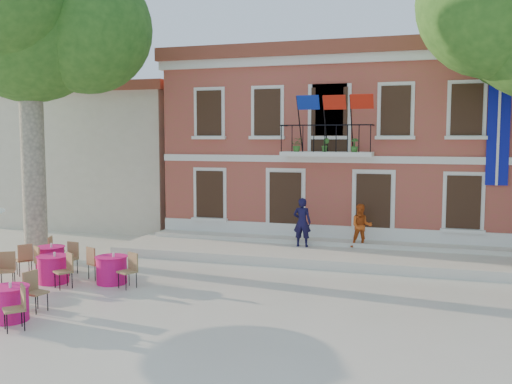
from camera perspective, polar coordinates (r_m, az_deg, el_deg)
The scene contains 11 objects.
ground at distance 15.91m, azimuth -3.87°, elevation -9.36°, with size 90.00×90.00×0.00m, color beige.
main_building at distance 24.60m, azimuth 8.92°, elevation 4.72°, with size 13.50×9.59×7.50m.
neighbor_west at distance 29.49m, azimuth -13.53°, elevation 3.64°, with size 9.40×9.40×6.40m.
terrace at distance 19.48m, azimuth 6.38°, elevation -6.18°, with size 14.00×3.40×0.30m, color silver.
plane_tree_west at distance 20.74m, azimuth -21.83°, elevation 15.49°, with size 5.42×5.42×10.64m.
pedestrian_navy at distance 19.82m, azimuth 4.63°, elevation -3.03°, with size 0.62×0.41×1.70m, color black.
pedestrian_orange at distance 19.83m, azimuth 10.49°, elevation -3.37°, with size 0.74×0.57×1.51m, color #C64E17.
cafe_table_0 at distance 18.53m, azimuth -19.90°, elevation -6.20°, with size 1.74×1.85×0.95m.
cafe_table_1 at distance 14.03m, azimuth -23.48°, elevation -10.03°, with size 1.83×1.78×0.95m.
cafe_table_3 at distance 16.56m, azimuth -14.24°, elevation -7.44°, with size 1.92×1.20×0.95m.
cafe_table_4 at distance 17.11m, azimuth -19.62°, elevation -7.18°, with size 1.84×1.40×0.95m.
Camera 1 is at (5.55, -14.35, 4.06)m, focal length 40.00 mm.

